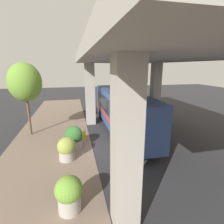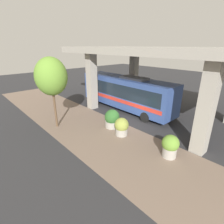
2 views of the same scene
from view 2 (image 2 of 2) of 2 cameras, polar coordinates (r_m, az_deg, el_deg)
ground_plane at (r=16.04m, az=5.24°, el=-4.41°), size 80.00×80.00×0.00m
sidewalk_strip at (r=14.19m, az=-3.10°, el=-7.88°), size 6.00×40.00×0.02m
overpass at (r=17.70m, az=15.17°, el=17.20°), size 9.40×20.12×6.69m
bus at (r=19.47m, az=4.41°, el=6.70°), size 2.79×11.75×3.81m
fire_hydrant at (r=16.64m, az=-0.05°, el=-1.57°), size 0.44×0.21×0.92m
planter_front at (r=12.00m, az=18.45°, el=-10.46°), size 1.10×1.10×1.56m
planter_middle at (r=15.38m, az=0.05°, el=-2.28°), size 1.32×1.32×1.63m
planter_back at (r=14.06m, az=3.16°, el=-4.82°), size 1.14×1.14×1.48m
street_tree_near at (r=15.26m, az=-19.25°, el=10.83°), size 2.60×2.60×6.04m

